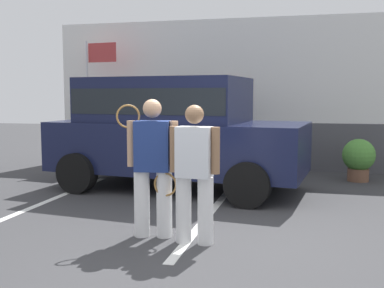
# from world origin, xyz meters

# --- Properties ---
(ground_plane) EXTENTS (40.00, 40.00, 0.00)m
(ground_plane) POSITION_xyz_m (0.00, 0.00, 0.00)
(ground_plane) COLOR #38383A
(parking_stripe_0) EXTENTS (0.12, 4.40, 0.01)m
(parking_stripe_0) POSITION_xyz_m (-2.87, 1.50, 0.00)
(parking_stripe_0) COLOR silver
(parking_stripe_0) RESTS_ON ground_plane
(parking_stripe_1) EXTENTS (0.12, 4.40, 0.01)m
(parking_stripe_1) POSITION_xyz_m (-0.12, 1.50, 0.00)
(parking_stripe_1) COLOR silver
(parking_stripe_1) RESTS_ON ground_plane
(house_frontage) EXTENTS (9.76, 0.40, 3.52)m
(house_frontage) POSITION_xyz_m (-0.01, 5.95, 1.66)
(house_frontage) COLOR white
(house_frontage) RESTS_ON ground_plane
(parked_suv) EXTENTS (4.79, 2.59, 2.05)m
(parked_suv) POSITION_xyz_m (-1.16, 3.07, 1.15)
(parked_suv) COLOR #141938
(parked_suv) RESTS_ON ground_plane
(tennis_player_man) EXTENTS (0.76, 0.32, 1.69)m
(tennis_player_man) POSITION_xyz_m (-0.58, 0.19, 0.88)
(tennis_player_man) COLOR white
(tennis_player_man) RESTS_ON ground_plane
(tennis_player_woman) EXTENTS (0.86, 0.27, 1.63)m
(tennis_player_woman) POSITION_xyz_m (-0.03, 0.06, 0.84)
(tennis_player_woman) COLOR white
(tennis_player_woman) RESTS_ON ground_plane
(potted_plant_by_porch) EXTENTS (0.65, 0.65, 0.86)m
(potted_plant_by_porch) POSITION_xyz_m (2.28, 4.70, 0.48)
(potted_plant_by_porch) COLOR brown
(potted_plant_by_porch) RESTS_ON ground_plane
(flag_pole) EXTENTS (0.80, 0.11, 3.01)m
(flag_pole) POSITION_xyz_m (-3.71, 5.16, 2.09)
(flag_pole) COLOR silver
(flag_pole) RESTS_ON ground_plane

